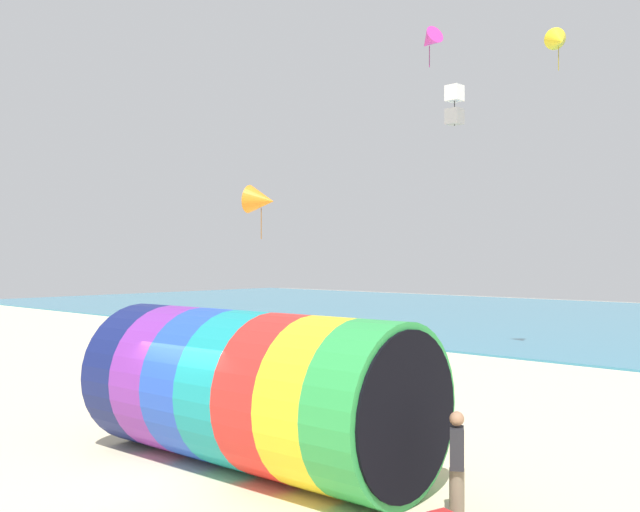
# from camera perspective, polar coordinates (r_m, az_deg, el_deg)

# --- Properties ---
(ground_plane) EXTENTS (120.00, 120.00, 0.00)m
(ground_plane) POSITION_cam_1_polar(r_m,az_deg,el_deg) (15.00, -8.62, -16.37)
(ground_plane) COLOR beige
(giant_inflatable_tube) EXTENTS (7.55, 3.44, 3.13)m
(giant_inflatable_tube) POSITION_cam_1_polar(r_m,az_deg,el_deg) (14.49, -5.39, -10.60)
(giant_inflatable_tube) COLOR navy
(giant_inflatable_tube) RESTS_ON ground
(kite_handler) EXTENTS (0.38, 0.42, 1.76)m
(kite_handler) POSITION_cam_1_polar(r_m,az_deg,el_deg) (11.93, 10.89, -16.13)
(kite_handler) COLOR #726651
(kite_handler) RESTS_ON ground
(kite_magenta_delta) EXTENTS (1.17, 1.03, 1.52)m
(kite_magenta_delta) POSITION_cam_1_polar(r_m,az_deg,el_deg) (28.73, 8.75, 16.68)
(kite_magenta_delta) COLOR #D1339E
(kite_yellow_delta) EXTENTS (1.44, 1.45, 1.78)m
(kite_yellow_delta) POSITION_cam_1_polar(r_m,az_deg,el_deg) (30.79, 18.54, 16.04)
(kite_yellow_delta) COLOR yellow
(kite_white_box) EXTENTS (0.43, 0.43, 1.22)m
(kite_white_box) POSITION_cam_1_polar(r_m,az_deg,el_deg) (21.72, 10.71, 11.79)
(kite_white_box) COLOR white
(kite_orange_delta) EXTENTS (1.49, 1.41, 2.10)m
(kite_orange_delta) POSITION_cam_1_polar(r_m,az_deg,el_deg) (27.53, -4.72, 4.47)
(kite_orange_delta) COLOR orange
(bystander_near_water) EXTENTS (0.37, 0.24, 1.77)m
(bystander_near_water) POSITION_cam_1_polar(r_m,az_deg,el_deg) (20.26, 8.11, -9.46)
(bystander_near_water) COLOR #383D56
(bystander_near_water) RESTS_ON ground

